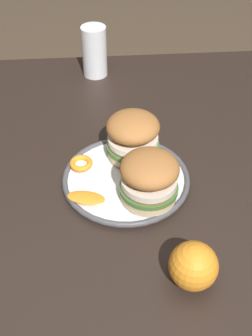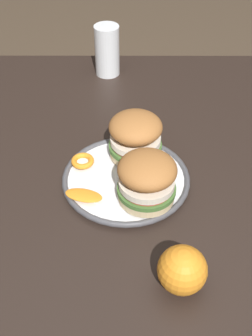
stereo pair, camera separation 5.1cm
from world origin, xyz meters
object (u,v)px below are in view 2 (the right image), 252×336
(dining_table, at_px, (151,203))
(sandwich_half_left, at_px, (135,136))
(sandwich_half_right, at_px, (147,179))
(dinner_plate, at_px, (126,179))
(whole_orange, at_px, (182,270))
(drinking_glass, at_px, (107,53))

(dining_table, relative_size, sandwich_half_left, 9.22)
(dining_table, distance_m, sandwich_half_right, 0.19)
(dinner_plate, relative_size, whole_orange, 3.22)
(dinner_plate, relative_size, sandwich_half_right, 1.80)
(dinner_plate, height_order, drinking_glass, drinking_glass)
(sandwich_half_right, xyz_separation_m, whole_orange, (-0.05, 0.19, -0.03))
(sandwich_half_right, xyz_separation_m, drinking_glass, (0.09, -0.51, -0.01))
(dinner_plate, xyz_separation_m, drinking_glass, (0.05, -0.45, 0.05))
(dining_table, bearing_deg, dinner_plate, 25.72)
(drinking_glass, relative_size, whole_orange, 1.69)
(sandwich_half_left, bearing_deg, whole_orange, 102.80)
(dining_table, xyz_separation_m, sandwich_half_left, (0.04, -0.04, 0.16))
(dining_table, xyz_separation_m, whole_orange, (-0.04, 0.27, 0.14))
(drinking_glass, xyz_separation_m, whole_orange, (-0.14, 0.69, -0.02))
(sandwich_half_left, xyz_separation_m, whole_orange, (-0.07, 0.32, -0.03))
(sandwich_half_left, bearing_deg, sandwich_half_right, 98.60)
(dinner_plate, relative_size, drinking_glass, 1.91)
(dining_table, distance_m, whole_orange, 0.31)
(sandwich_half_left, height_order, drinking_glass, drinking_glass)
(dining_table, xyz_separation_m, sandwich_half_right, (0.02, 0.09, 0.16))
(dining_table, height_order, sandwich_half_left, sandwich_half_left)
(dining_table, distance_m, drinking_glass, 0.46)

